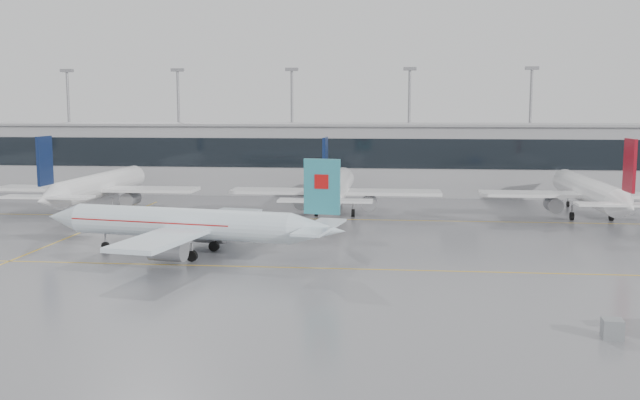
# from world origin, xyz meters

# --- Properties ---
(ground) EXTENTS (320.00, 320.00, 0.00)m
(ground) POSITION_xyz_m (0.00, 0.00, 0.00)
(ground) COLOR slate
(ground) RESTS_ON ground
(taxi_line_main) EXTENTS (120.00, 0.25, 0.01)m
(taxi_line_main) POSITION_xyz_m (0.00, 0.00, 0.01)
(taxi_line_main) COLOR gold
(taxi_line_main) RESTS_ON ground
(taxi_line_north) EXTENTS (120.00, 0.25, 0.01)m
(taxi_line_north) POSITION_xyz_m (0.00, 30.00, 0.01)
(taxi_line_north) COLOR gold
(taxi_line_north) RESTS_ON ground
(taxi_line_cross) EXTENTS (0.25, 60.00, 0.01)m
(taxi_line_cross) POSITION_xyz_m (-30.00, 15.00, 0.01)
(taxi_line_cross) COLOR gold
(taxi_line_cross) RESTS_ON ground
(terminal) EXTENTS (180.00, 15.00, 12.00)m
(terminal) POSITION_xyz_m (0.00, 62.00, 6.00)
(terminal) COLOR #939396
(terminal) RESTS_ON ground
(terminal_glass) EXTENTS (180.00, 0.20, 5.00)m
(terminal_glass) POSITION_xyz_m (0.00, 54.45, 7.50)
(terminal_glass) COLOR black
(terminal_glass) RESTS_ON ground
(terminal_roof) EXTENTS (182.00, 16.00, 0.40)m
(terminal_roof) POSITION_xyz_m (0.00, 62.00, 12.20)
(terminal_roof) COLOR gray
(terminal_roof) RESTS_ON ground
(light_masts) EXTENTS (156.40, 1.00, 22.60)m
(light_masts) POSITION_xyz_m (0.00, 68.00, 13.34)
(light_masts) COLOR gray
(light_masts) RESTS_ON ground
(air_canada_jet) EXTENTS (33.71, 26.58, 10.32)m
(air_canada_jet) POSITION_xyz_m (-12.49, 4.52, 3.23)
(air_canada_jet) COLOR white
(air_canada_jet) RESTS_ON ground
(parked_jet_b) EXTENTS (29.64, 36.96, 11.72)m
(parked_jet_b) POSITION_xyz_m (-35.00, 33.69, 3.71)
(parked_jet_b) COLOR white
(parked_jet_b) RESTS_ON ground
(parked_jet_c) EXTENTS (29.64, 36.96, 11.72)m
(parked_jet_c) POSITION_xyz_m (-0.00, 33.69, 3.71)
(parked_jet_c) COLOR white
(parked_jet_c) RESTS_ON ground
(parked_jet_d) EXTENTS (29.64, 36.96, 11.72)m
(parked_jet_d) POSITION_xyz_m (35.00, 33.69, 3.71)
(parked_jet_d) COLOR white
(parked_jet_d) RESTS_ON ground
(gse_unit) EXTENTS (1.42, 1.33, 1.32)m
(gse_unit) POSITION_xyz_m (22.63, -18.81, 0.66)
(gse_unit) COLOR gray
(gse_unit) RESTS_ON ground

